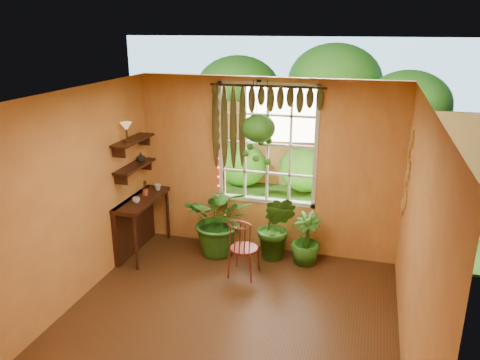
# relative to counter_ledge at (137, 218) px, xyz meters

# --- Properties ---
(floor) EXTENTS (4.50, 4.50, 0.00)m
(floor) POSITION_rel_counter_ledge_xyz_m (1.91, -1.60, -0.55)
(floor) COLOR #4F2B16
(floor) RESTS_ON ground
(ceiling) EXTENTS (4.50, 4.50, 0.00)m
(ceiling) POSITION_rel_counter_ledge_xyz_m (1.91, -1.60, 2.15)
(ceiling) COLOR silver
(ceiling) RESTS_ON wall_back
(wall_back) EXTENTS (4.00, 0.00, 4.00)m
(wall_back) POSITION_rel_counter_ledge_xyz_m (1.91, 0.65, 0.80)
(wall_back) COLOR #E7A34F
(wall_back) RESTS_ON floor
(wall_left) EXTENTS (0.00, 4.50, 4.50)m
(wall_left) POSITION_rel_counter_ledge_xyz_m (-0.09, -1.60, 0.80)
(wall_left) COLOR #E7A34F
(wall_left) RESTS_ON floor
(wall_right) EXTENTS (0.00, 4.50, 4.50)m
(wall_right) POSITION_rel_counter_ledge_xyz_m (3.91, -1.60, 0.80)
(wall_right) COLOR #E7A34F
(wall_right) RESTS_ON floor
(window) EXTENTS (1.52, 0.10, 1.86)m
(window) POSITION_rel_counter_ledge_xyz_m (1.91, 0.68, 1.15)
(window) COLOR silver
(window) RESTS_ON wall_back
(valance_vine) EXTENTS (1.70, 0.12, 1.10)m
(valance_vine) POSITION_rel_counter_ledge_xyz_m (1.82, 0.56, 1.73)
(valance_vine) COLOR #351A0E
(valance_vine) RESTS_ON window
(string_lights) EXTENTS (0.03, 0.03, 1.54)m
(string_lights) POSITION_rel_counter_ledge_xyz_m (1.15, 0.59, 1.20)
(string_lights) COLOR #FF2633
(string_lights) RESTS_ON window
(wall_plates) EXTENTS (0.04, 0.32, 1.10)m
(wall_plates) POSITION_rel_counter_ledge_xyz_m (3.89, 0.19, 1.00)
(wall_plates) COLOR #FFF4D0
(wall_plates) RESTS_ON wall_right
(counter_ledge) EXTENTS (0.40, 1.20, 0.90)m
(counter_ledge) POSITION_rel_counter_ledge_xyz_m (0.00, 0.00, 0.00)
(counter_ledge) COLOR #351A0E
(counter_ledge) RESTS_ON floor
(shelf_lower) EXTENTS (0.25, 0.90, 0.04)m
(shelf_lower) POSITION_rel_counter_ledge_xyz_m (0.03, 0.00, 0.85)
(shelf_lower) COLOR #351A0E
(shelf_lower) RESTS_ON wall_left
(shelf_upper) EXTENTS (0.25, 0.90, 0.04)m
(shelf_upper) POSITION_rel_counter_ledge_xyz_m (0.03, 0.00, 1.25)
(shelf_upper) COLOR #351A0E
(shelf_upper) RESTS_ON wall_left
(backyard) EXTENTS (14.00, 10.00, 12.00)m
(backyard) POSITION_rel_counter_ledge_xyz_m (2.15, 5.27, 0.73)
(backyard) COLOR #215017
(backyard) RESTS_ON ground
(windsor_chair) EXTENTS (0.43, 0.45, 1.05)m
(windsor_chair) POSITION_rel_counter_ledge_xyz_m (1.81, -0.30, -0.25)
(windsor_chair) COLOR maroon
(windsor_chair) RESTS_ON floor
(potted_plant_left) EXTENTS (1.12, 1.00, 1.15)m
(potted_plant_left) POSITION_rel_counter_ledge_xyz_m (1.29, 0.27, 0.02)
(potted_plant_left) COLOR #235416
(potted_plant_left) RESTS_ON floor
(potted_plant_mid) EXTENTS (0.65, 0.56, 1.05)m
(potted_plant_mid) POSITION_rel_counter_ledge_xyz_m (2.15, 0.32, -0.03)
(potted_plant_mid) COLOR #235416
(potted_plant_mid) RESTS_ON floor
(potted_plant_right) EXTENTS (0.57, 0.57, 0.79)m
(potted_plant_right) POSITION_rel_counter_ledge_xyz_m (2.60, 0.31, -0.16)
(potted_plant_right) COLOR #235416
(potted_plant_right) RESTS_ON floor
(hanging_basket) EXTENTS (0.48, 0.48, 1.21)m
(hanging_basket) POSITION_rel_counter_ledge_xyz_m (1.85, 0.34, 1.42)
(hanging_basket) COLOR black
(hanging_basket) RESTS_ON ceiling
(cup_a) EXTENTS (0.12, 0.12, 0.09)m
(cup_a) POSITION_rel_counter_ledge_xyz_m (0.13, -0.21, 0.39)
(cup_a) COLOR silver
(cup_a) RESTS_ON counter_ledge
(cup_b) EXTENTS (0.13, 0.13, 0.10)m
(cup_b) POSITION_rel_counter_ledge_xyz_m (0.19, 0.40, 0.40)
(cup_b) COLOR beige
(cup_b) RESTS_ON counter_ledge
(brush_jar) EXTENTS (0.08, 0.08, 0.30)m
(brush_jar) POSITION_rel_counter_ledge_xyz_m (0.11, 0.13, 0.47)
(brush_jar) COLOR #97432C
(brush_jar) RESTS_ON counter_ledge
(shelf_vase) EXTENTS (0.17, 0.17, 0.14)m
(shelf_vase) POSITION_rel_counter_ledge_xyz_m (0.04, 0.19, 0.94)
(shelf_vase) COLOR #B2AD99
(shelf_vase) RESTS_ON shelf_lower
(tiffany_lamp) EXTENTS (0.17, 0.17, 0.28)m
(tiffany_lamp) POSITION_rel_counter_ledge_xyz_m (0.05, -0.19, 1.48)
(tiffany_lamp) COLOR #503417
(tiffany_lamp) RESTS_ON shelf_upper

